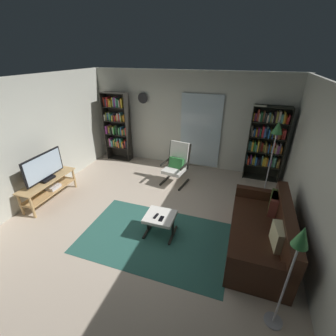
{
  "coord_description": "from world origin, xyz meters",
  "views": [
    {
      "loc": [
        1.52,
        -3.18,
        3.0
      ],
      "look_at": [
        0.15,
        0.86,
        0.85
      ],
      "focal_mm": 24.65,
      "sensor_mm": 36.0,
      "label": 1
    }
  ],
  "objects_px": {
    "ottoman": "(160,218)",
    "television": "(44,168)",
    "bookshelf_near_tv": "(117,125)",
    "tv_remote": "(156,216)",
    "floor_lamp_by_sofa": "(296,253)",
    "wall_clock": "(143,98)",
    "tv_stand": "(49,186)",
    "bookshelf_near_sofa": "(266,141)",
    "leather_sofa": "(263,233)",
    "lounge_armchair": "(177,162)",
    "floor_lamp_by_shelf": "(276,135)",
    "cell_phone": "(161,219)"
  },
  "relations": [
    {
      "from": "ottoman",
      "to": "television",
      "type": "bearing_deg",
      "value": 175.08
    },
    {
      "from": "bookshelf_near_sofa",
      "to": "leather_sofa",
      "type": "relative_size",
      "value": 0.96
    },
    {
      "from": "tv_remote",
      "to": "leather_sofa",
      "type": "bearing_deg",
      "value": 15.99
    },
    {
      "from": "leather_sofa",
      "to": "ottoman",
      "type": "xyz_separation_m",
      "value": [
        -1.73,
        -0.25,
        0.04
      ]
    },
    {
      "from": "tv_stand",
      "to": "tv_remote",
      "type": "xyz_separation_m",
      "value": [
        2.65,
        -0.3,
        0.08
      ]
    },
    {
      "from": "ottoman",
      "to": "floor_lamp_by_sofa",
      "type": "height_order",
      "value": "floor_lamp_by_sofa"
    },
    {
      "from": "bookshelf_near_sofa",
      "to": "ottoman",
      "type": "xyz_separation_m",
      "value": [
        -1.76,
        -2.83,
        -0.68
      ]
    },
    {
      "from": "tv_stand",
      "to": "television",
      "type": "bearing_deg",
      "value": -80.82
    },
    {
      "from": "floor_lamp_by_shelf",
      "to": "wall_clock",
      "type": "xyz_separation_m",
      "value": [
        -3.42,
        1.01,
        0.38
      ]
    },
    {
      "from": "cell_phone",
      "to": "lounge_armchair",
      "type": "bearing_deg",
      "value": 98.97
    },
    {
      "from": "bookshelf_near_tv",
      "to": "tv_stand",
      "type": "bearing_deg",
      "value": -97.63
    },
    {
      "from": "leather_sofa",
      "to": "wall_clock",
      "type": "relative_size",
      "value": 6.76
    },
    {
      "from": "tv_stand",
      "to": "bookshelf_near_sofa",
      "type": "distance_m",
      "value": 5.21
    },
    {
      "from": "television",
      "to": "tv_remote",
      "type": "xyz_separation_m",
      "value": [
        2.65,
        -0.28,
        -0.38
      ]
    },
    {
      "from": "television",
      "to": "bookshelf_near_sofa",
      "type": "xyz_separation_m",
      "value": [
        4.47,
        2.6,
        0.21
      ]
    },
    {
      "from": "television",
      "to": "ottoman",
      "type": "xyz_separation_m",
      "value": [
        2.7,
        -0.23,
        -0.46
      ]
    },
    {
      "from": "television",
      "to": "bookshelf_near_sofa",
      "type": "distance_m",
      "value": 5.17
    },
    {
      "from": "tv_remote",
      "to": "bookshelf_near_tv",
      "type": "bearing_deg",
      "value": 135.8
    },
    {
      "from": "floor_lamp_by_sofa",
      "to": "floor_lamp_by_shelf",
      "type": "distance_m",
      "value": 2.98
    },
    {
      "from": "leather_sofa",
      "to": "floor_lamp_by_sofa",
      "type": "distance_m",
      "value": 1.54
    },
    {
      "from": "bookshelf_near_sofa",
      "to": "cell_phone",
      "type": "height_order",
      "value": "bookshelf_near_sofa"
    },
    {
      "from": "television",
      "to": "leather_sofa",
      "type": "relative_size",
      "value": 0.51
    },
    {
      "from": "ottoman",
      "to": "tv_remote",
      "type": "height_order",
      "value": "tv_remote"
    },
    {
      "from": "bookshelf_near_sofa",
      "to": "tv_stand",
      "type": "bearing_deg",
      "value": -149.95
    },
    {
      "from": "bookshelf_near_sofa",
      "to": "floor_lamp_by_sofa",
      "type": "xyz_separation_m",
      "value": [
        0.11,
        -3.85,
        0.15
      ]
    },
    {
      "from": "tv_remote",
      "to": "lounge_armchair",
      "type": "bearing_deg",
      "value": 102.69
    },
    {
      "from": "television",
      "to": "cell_phone",
      "type": "height_order",
      "value": "television"
    },
    {
      "from": "television",
      "to": "bookshelf_near_sofa",
      "type": "height_order",
      "value": "bookshelf_near_sofa"
    },
    {
      "from": "bookshelf_near_sofa",
      "to": "floor_lamp_by_sofa",
      "type": "height_order",
      "value": "bookshelf_near_sofa"
    },
    {
      "from": "ottoman",
      "to": "tv_remote",
      "type": "relative_size",
      "value": 3.66
    },
    {
      "from": "wall_clock",
      "to": "tv_remote",
      "type": "bearing_deg",
      "value": -63.02
    },
    {
      "from": "wall_clock",
      "to": "cell_phone",
      "type": "bearing_deg",
      "value": -61.62
    },
    {
      "from": "television",
      "to": "floor_lamp_by_sofa",
      "type": "relative_size",
      "value": 0.66
    },
    {
      "from": "bookshelf_near_tv",
      "to": "tv_remote",
      "type": "height_order",
      "value": "bookshelf_near_tv"
    },
    {
      "from": "ottoman",
      "to": "wall_clock",
      "type": "distance_m",
      "value": 3.68
    },
    {
      "from": "television",
      "to": "wall_clock",
      "type": "relative_size",
      "value": 3.43
    },
    {
      "from": "lounge_armchair",
      "to": "ottoman",
      "type": "relative_size",
      "value": 1.94
    },
    {
      "from": "tv_remote",
      "to": "wall_clock",
      "type": "bearing_deg",
      "value": 123.35
    },
    {
      "from": "lounge_armchair",
      "to": "ottoman",
      "type": "height_order",
      "value": "lounge_armchair"
    },
    {
      "from": "television",
      "to": "tv_remote",
      "type": "bearing_deg",
      "value": -6.13
    },
    {
      "from": "tv_remote",
      "to": "wall_clock",
      "type": "xyz_separation_m",
      "value": [
        -1.53,
        3.01,
        1.43
      ]
    },
    {
      "from": "television",
      "to": "cell_phone",
      "type": "bearing_deg",
      "value": -6.56
    },
    {
      "from": "floor_lamp_by_shelf",
      "to": "wall_clock",
      "type": "bearing_deg",
      "value": 163.5
    },
    {
      "from": "bookshelf_near_tv",
      "to": "ottoman",
      "type": "xyz_separation_m",
      "value": [
        2.37,
        -2.76,
        -0.72
      ]
    },
    {
      "from": "tv_stand",
      "to": "television",
      "type": "xyz_separation_m",
      "value": [
        0.0,
        -0.01,
        0.46
      ]
    },
    {
      "from": "leather_sofa",
      "to": "cell_phone",
      "type": "height_order",
      "value": "leather_sofa"
    },
    {
      "from": "television",
      "to": "bookshelf_near_sofa",
      "type": "relative_size",
      "value": 0.53
    },
    {
      "from": "leather_sofa",
      "to": "television",
      "type": "bearing_deg",
      "value": -179.75
    },
    {
      "from": "tv_stand",
      "to": "bookshelf_near_tv",
      "type": "distance_m",
      "value": 2.63
    },
    {
      "from": "tv_stand",
      "to": "television",
      "type": "height_order",
      "value": "television"
    }
  ]
}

